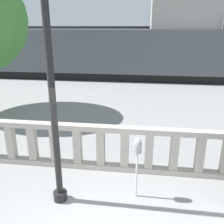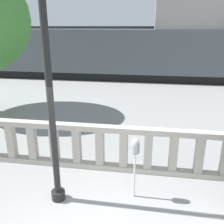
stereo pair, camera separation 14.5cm
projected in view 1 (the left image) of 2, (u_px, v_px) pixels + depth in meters
The scene contains 5 objects.
balustrade at pixel (113, 148), 6.36m from camera, with size 14.82×0.24×1.21m.
lamppost at pixel (47, 28), 4.26m from camera, with size 0.38×0.38×5.92m.
parking_meter at pixel (137, 150), 5.15m from camera, with size 0.18×0.18×1.41m.
train_near at pixel (109, 53), 17.39m from camera, with size 20.40×2.93×3.96m.
train_far at pixel (100, 41), 29.96m from camera, with size 23.22×3.05×4.13m.
Camera 1 is at (0.76, -3.20, 3.57)m, focal length 40.00 mm.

